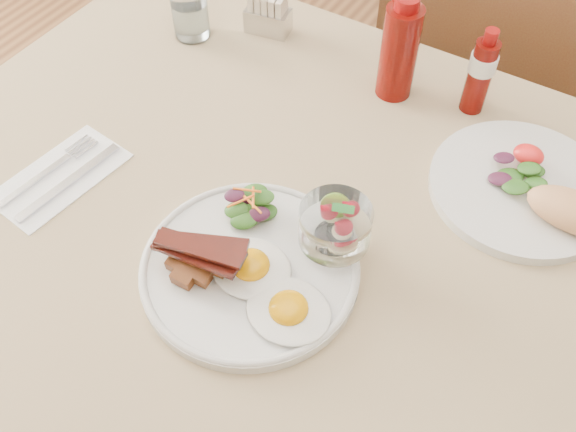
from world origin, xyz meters
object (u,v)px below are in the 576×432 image
(chair_far, at_px, (481,89))
(table, at_px, (338,270))
(second_plate, at_px, (534,192))
(sugar_caddy, at_px, (268,16))
(water_glass, at_px, (190,11))
(hot_sauce_bottle, at_px, (481,72))
(main_plate, at_px, (250,269))
(ketchup_bottle, at_px, (399,51))
(fruit_cup, at_px, (335,226))

(chair_far, bearing_deg, table, -90.00)
(second_plate, height_order, sugar_caddy, sugar_caddy)
(sugar_caddy, xyz_separation_m, water_glass, (-0.11, -0.08, 0.02))
(hot_sauce_bottle, bearing_deg, main_plate, -105.50)
(main_plate, relative_size, water_glass, 2.60)
(second_plate, bearing_deg, ketchup_bottle, 157.89)
(chair_far, relative_size, hot_sauce_bottle, 6.43)
(ketchup_bottle, xyz_separation_m, sugar_caddy, (-0.26, 0.03, -0.05))
(chair_far, relative_size, fruit_cup, 10.15)
(ketchup_bottle, bearing_deg, second_plate, -22.11)
(fruit_cup, bearing_deg, ketchup_bottle, 102.72)
(sugar_caddy, bearing_deg, ketchup_bottle, -17.47)
(main_plate, xyz_separation_m, fruit_cup, (0.08, 0.08, 0.06))
(water_glass, bearing_deg, fruit_cup, -33.22)
(main_plate, xyz_separation_m, hot_sauce_bottle, (0.12, 0.45, 0.06))
(fruit_cup, xyz_separation_m, water_glass, (-0.45, 0.29, -0.02))
(water_glass, bearing_deg, hot_sauce_bottle, 8.78)
(table, bearing_deg, hot_sauce_bottle, 80.83)
(table, relative_size, sugar_caddy, 15.87)
(fruit_cup, bearing_deg, water_glass, 146.78)
(main_plate, bearing_deg, table, 59.06)
(fruit_cup, height_order, sugar_caddy, fruit_cup)
(table, xyz_separation_m, ketchup_bottle, (-0.07, 0.30, 0.17))
(chair_far, height_order, water_glass, chair_far)
(second_plate, bearing_deg, main_plate, -130.86)
(main_plate, height_order, fruit_cup, fruit_cup)
(table, distance_m, water_glass, 0.52)
(chair_far, height_order, hot_sauce_bottle, chair_far)
(chair_far, height_order, second_plate, chair_far)
(main_plate, bearing_deg, chair_far, 84.83)
(fruit_cup, xyz_separation_m, hot_sauce_bottle, (0.05, 0.37, 0.00))
(main_plate, height_order, second_plate, second_plate)
(main_plate, distance_m, hot_sauce_bottle, 0.47)
(chair_far, xyz_separation_m, fruit_cup, (0.01, -0.70, 0.29))
(fruit_cup, bearing_deg, hot_sauce_bottle, 82.89)
(chair_far, relative_size, main_plate, 3.32)
(ketchup_bottle, bearing_deg, water_glass, -172.80)
(sugar_caddy, bearing_deg, fruit_cup, -58.11)
(table, distance_m, sugar_caddy, 0.48)
(table, bearing_deg, water_glass, 150.20)
(chair_far, relative_size, ketchup_bottle, 5.43)
(main_plate, bearing_deg, sugar_caddy, 120.10)
(table, relative_size, ketchup_bottle, 7.76)
(table, xyz_separation_m, hot_sauce_bottle, (0.05, 0.33, 0.16))
(main_plate, bearing_deg, second_plate, 49.14)
(ketchup_bottle, distance_m, hot_sauce_bottle, 0.13)
(main_plate, height_order, sugar_caddy, sugar_caddy)
(second_plate, height_order, ketchup_bottle, ketchup_bottle)
(ketchup_bottle, bearing_deg, main_plate, -90.14)
(second_plate, bearing_deg, fruit_cup, -129.28)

